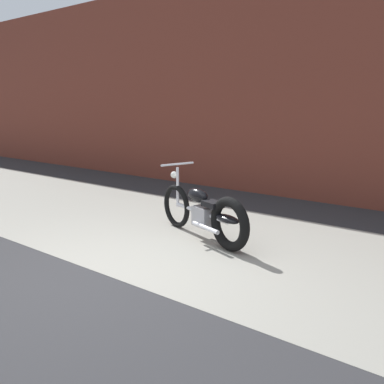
% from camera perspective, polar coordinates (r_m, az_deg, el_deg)
% --- Properties ---
extents(ground_plane, '(80.00, 80.00, 0.00)m').
position_cam_1_polar(ground_plane, '(4.74, -11.09, -11.70)').
color(ground_plane, '#2D2D30').
extents(sidewalk_slab, '(36.00, 3.50, 0.01)m').
position_cam_1_polar(sidewalk_slab, '(5.96, 1.55, -6.41)').
color(sidewalk_slab, gray).
rests_on(sidewalk_slab, ground).
extents(brick_building_wall, '(36.00, 0.50, 4.64)m').
position_cam_1_polar(brick_building_wall, '(8.71, 15.39, 14.49)').
color(brick_building_wall, brown).
rests_on(brick_building_wall, ground).
extents(motorcycle_black, '(1.94, 0.85, 1.03)m').
position_cam_1_polar(motorcycle_black, '(5.74, 2.12, -3.04)').
color(motorcycle_black, black).
rests_on(motorcycle_black, ground).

